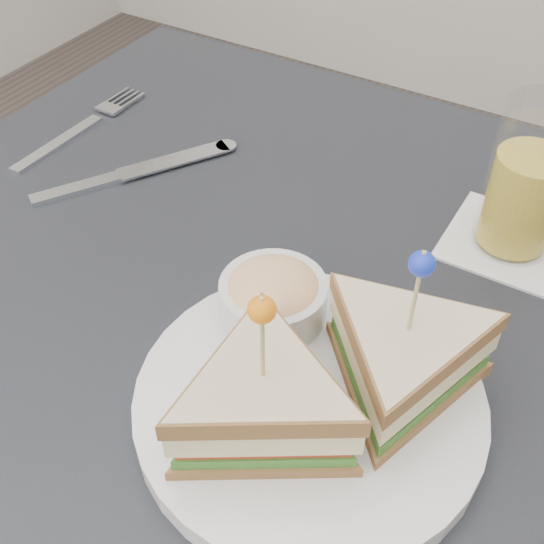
{
  "coord_description": "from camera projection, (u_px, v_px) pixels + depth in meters",
  "views": [
    {
      "loc": [
        0.2,
        -0.3,
        1.15
      ],
      "look_at": [
        0.01,
        0.01,
        0.8
      ],
      "focal_mm": 45.0,
      "sensor_mm": 36.0,
      "label": 1
    }
  ],
  "objects": [
    {
      "name": "cutlery_knife",
      "position": [
        128.0,
        174.0,
        0.68
      ],
      "size": [
        0.13,
        0.19,
        0.01
      ],
      "rotation": [
        0.0,
        0.0,
        -0.55
      ],
      "color": "silver",
      "rests_on": "table"
    },
    {
      "name": "cutlery_fork",
      "position": [
        86.0,
        124.0,
        0.74
      ],
      "size": [
        0.03,
        0.19,
        0.01
      ],
      "rotation": [
        0.0,
        0.0,
        -0.02
      ],
      "color": "silver",
      "rests_on": "table"
    },
    {
      "name": "plate_meal",
      "position": [
        322.0,
        376.0,
        0.45
      ],
      "size": [
        0.27,
        0.26,
        0.14
      ],
      "rotation": [
        0.0,
        0.0,
        0.03
      ],
      "color": "silver",
      "rests_on": "table"
    },
    {
      "name": "drink_set",
      "position": [
        526.0,
        188.0,
        0.56
      ],
      "size": [
        0.11,
        0.11,
        0.14
      ],
      "rotation": [
        0.0,
        0.0,
        0.0
      ],
      "color": "silver",
      "rests_on": "table"
    },
    {
      "name": "table",
      "position": [
        256.0,
        380.0,
        0.59
      ],
      "size": [
        0.8,
        0.8,
        0.75
      ],
      "color": "black",
      "rests_on": "ground"
    }
  ]
}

